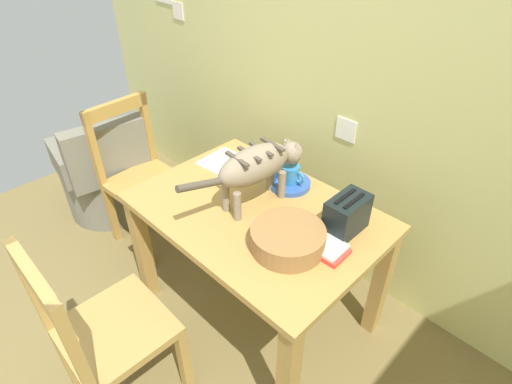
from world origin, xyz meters
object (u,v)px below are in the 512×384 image
dining_table (256,224)px  magazine (227,163)px  saucer_bowl (290,183)px  wicker_basket (288,238)px  coffee_mug (291,174)px  wicker_armchair (108,178)px  toaster (347,215)px  wooden_chair_far (142,179)px  book_stack (327,248)px  cat (258,165)px  wooden_chair_near (105,333)px

dining_table → magazine: magazine is taller
saucer_bowl → wicker_basket: bearing=-50.3°
coffee_mug → wicker_armchair: 1.53m
toaster → wooden_chair_far: 1.40m
book_stack → wicker_armchair: 1.88m
cat → wooden_chair_far: 1.04m
saucer_bowl → toaster: bearing=-12.6°
wicker_basket → coffee_mug: bearing=129.4°
magazine → wicker_armchair: 1.14m
magazine → coffee_mug: bearing=7.2°
dining_table → toaster: 0.45m
coffee_mug → toaster: size_ratio=0.69×
wooden_chair_far → saucer_bowl: bearing=105.5°
toaster → wooden_chair_near: (-0.47, -0.95, -0.34)m
toaster → cat: bearing=-163.9°
coffee_mug → book_stack: size_ratio=0.80×
toaster → book_stack: bearing=-80.9°
wicker_basket → saucer_bowl: bearing=129.7°
saucer_bowl → wooden_chair_far: (-0.95, -0.32, -0.27)m
book_stack → wooden_chair_far: wooden_chair_far is taller
dining_table → cat: size_ratio=1.71×
cat → wicker_basket: 0.37m
cat → book_stack: 0.48m
saucer_bowl → wicker_armchair: (-1.40, -0.35, -0.46)m
toaster → wooden_chair_near: size_ratio=0.21×
book_stack → wicker_basket: (-0.13, -0.09, 0.03)m
cat → book_stack: size_ratio=3.98×
cat → magazine: bearing=166.7°
toaster → wooden_chair_near: wooden_chair_near is taller
wicker_armchair → cat: bearing=-74.3°
wooden_chair_far → wicker_armchair: 0.49m
saucer_bowl → coffee_mug: (0.00, 0.00, 0.06)m
wooden_chair_far → book_stack: bearing=89.8°
dining_table → coffee_mug: bearing=92.6°
cat → saucer_bowl: (0.02, 0.21, -0.19)m
wicker_basket → toaster: size_ratio=1.56×
coffee_mug → wooden_chair_far: (-0.95, -0.32, -0.33)m
wicker_basket → toaster: 0.28m
toaster → wicker_armchair: size_ratio=0.26×
saucer_bowl → magazine: saucer_bowl is taller
book_stack → wicker_basket: size_ratio=0.55×
book_stack → wooden_chair_near: bearing=-122.3°
toaster → wicker_armchair: (-1.79, -0.26, -0.53)m
magazine → wooden_chair_near: bearing=-76.9°
coffee_mug → wooden_chair_far: 1.05m
magazine → wooden_chair_near: size_ratio=0.28×
cat → magazine: 0.44m
book_stack → wicker_basket: 0.17m
dining_table → coffee_mug: 0.31m
magazine → wicker_basket: size_ratio=0.86×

